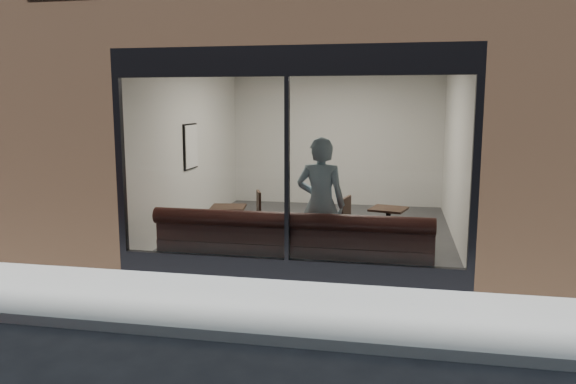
% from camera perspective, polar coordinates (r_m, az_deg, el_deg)
% --- Properties ---
extents(ground, '(120.00, 120.00, 0.00)m').
position_cam_1_polar(ground, '(6.09, -4.00, -14.78)').
color(ground, black).
rests_on(ground, ground).
extents(sidewalk_near, '(40.00, 2.00, 0.01)m').
position_cam_1_polar(sidewalk_near, '(6.98, -1.81, -11.49)').
color(sidewalk_near, gray).
rests_on(sidewalk_near, ground).
extents(kerb_near, '(40.00, 0.10, 0.12)m').
position_cam_1_polar(kerb_near, '(6.02, -4.14, -14.44)').
color(kerb_near, gray).
rests_on(kerb_near, ground).
extents(host_building_pier_left, '(2.50, 12.00, 3.20)m').
position_cam_1_polar(host_building_pier_left, '(14.38, -10.19, 5.55)').
color(host_building_pier_left, brown).
rests_on(host_building_pier_left, ground).
extents(host_building_pier_right, '(2.50, 12.00, 3.20)m').
position_cam_1_polar(host_building_pier_right, '(13.58, 20.89, 4.89)').
color(host_building_pier_right, brown).
rests_on(host_building_pier_right, ground).
extents(host_building_backfill, '(5.00, 6.00, 3.20)m').
position_cam_1_polar(host_building_backfill, '(16.45, 6.07, 6.08)').
color(host_building_backfill, brown).
rests_on(host_building_backfill, ground).
extents(cafe_floor, '(6.00, 6.00, 0.00)m').
position_cam_1_polar(cafe_floor, '(10.75, 3.01, -4.02)').
color(cafe_floor, '#2D2D30').
rests_on(cafe_floor, ground).
extents(cafe_ceiling, '(6.00, 6.00, 0.00)m').
position_cam_1_polar(cafe_ceiling, '(10.49, 3.16, 13.09)').
color(cafe_ceiling, white).
rests_on(cafe_ceiling, host_building_upper).
extents(cafe_wall_back, '(5.00, 0.00, 5.00)m').
position_cam_1_polar(cafe_wall_back, '(13.46, 4.90, 5.43)').
color(cafe_wall_back, silver).
rests_on(cafe_wall_back, ground).
extents(cafe_wall_left, '(0.00, 6.00, 6.00)m').
position_cam_1_polar(cafe_wall_left, '(11.13, -9.75, 4.55)').
color(cafe_wall_left, silver).
rests_on(cafe_wall_left, ground).
extents(cafe_wall_right, '(0.00, 6.00, 6.00)m').
position_cam_1_polar(cafe_wall_right, '(10.45, 16.76, 4.01)').
color(cafe_wall_right, silver).
rests_on(cafe_wall_right, ground).
extents(storefront_kick, '(5.00, 0.10, 0.30)m').
position_cam_1_polar(storefront_kick, '(7.91, -0.09, -7.88)').
color(storefront_kick, black).
rests_on(storefront_kick, ground).
extents(storefront_header, '(5.00, 0.10, 0.40)m').
position_cam_1_polar(storefront_header, '(7.58, -0.09, 13.18)').
color(storefront_header, black).
rests_on(storefront_header, host_building_upper).
extents(storefront_mullion, '(0.06, 0.10, 2.50)m').
position_cam_1_polar(storefront_mullion, '(7.62, -0.09, 2.24)').
color(storefront_mullion, black).
rests_on(storefront_mullion, storefront_kick).
extents(storefront_glass, '(4.80, 0.00, 4.80)m').
position_cam_1_polar(storefront_glass, '(7.59, -0.13, 2.21)').
color(storefront_glass, white).
rests_on(storefront_glass, storefront_kick).
extents(banquette, '(4.00, 0.55, 0.45)m').
position_cam_1_polar(banquette, '(8.26, 0.46, -6.59)').
color(banquette, '#341813').
rests_on(banquette, cafe_floor).
extents(person, '(0.75, 0.51, 1.97)m').
position_cam_1_polar(person, '(8.20, 3.35, -1.27)').
color(person, '#87A6B7').
rests_on(person, cafe_floor).
extents(cafe_table_left, '(0.64, 0.64, 0.04)m').
position_cam_1_polar(cafe_table_left, '(9.33, -6.12, -1.57)').
color(cafe_table_left, black).
rests_on(cafe_table_left, cafe_floor).
extents(cafe_table_right, '(0.67, 0.67, 0.04)m').
position_cam_1_polar(cafe_table_right, '(9.29, 10.17, -1.71)').
color(cafe_table_right, black).
rests_on(cafe_table_right, cafe_floor).
extents(cafe_chair_left, '(0.47, 0.47, 0.03)m').
position_cam_1_polar(cafe_chair_left, '(9.76, -4.08, -4.06)').
color(cafe_chair_left, black).
rests_on(cafe_chair_left, cafe_floor).
extents(cafe_chair_right, '(0.55, 0.55, 0.04)m').
position_cam_1_polar(cafe_chair_right, '(9.27, 4.72, -4.78)').
color(cafe_chair_right, black).
rests_on(cafe_chair_right, cafe_floor).
extents(wall_poster, '(0.02, 0.61, 0.82)m').
position_cam_1_polar(wall_poster, '(11.00, -9.80, 4.58)').
color(wall_poster, white).
rests_on(wall_poster, cafe_wall_left).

